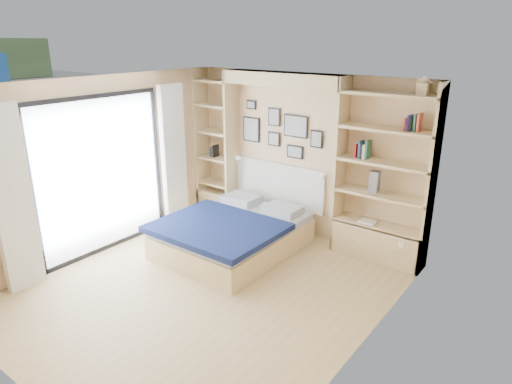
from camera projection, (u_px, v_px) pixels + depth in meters
The scene contains 8 objects.
ground at pixel (207, 289), 5.70m from camera, with size 4.50×4.50×0.00m, color tan.
room_shell at pixel (255, 173), 6.72m from camera, with size 4.50×4.50×4.50m.
bed at pixel (234, 232), 6.68m from camera, with size 1.69×2.21×1.07m.
photo_gallery at pixel (279, 130), 7.12m from camera, with size 1.48×0.02×0.82m.
reading_lamps at pixel (279, 166), 7.03m from camera, with size 1.92×0.12×0.15m.
shelf_decor at pixel (368, 140), 6.10m from camera, with size 3.56×0.23×2.03m.
deck at pixel (51, 222), 7.75m from camera, with size 3.20×4.00×0.05m, color #766B57.
deck_chair at pixel (32, 207), 7.48m from camera, with size 0.59×0.78×0.70m.
Camera 1 is at (3.49, -3.63, 3.01)m, focal length 32.00 mm.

